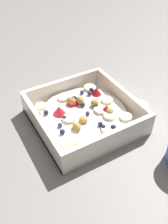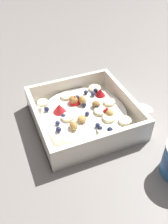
% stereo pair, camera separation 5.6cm
% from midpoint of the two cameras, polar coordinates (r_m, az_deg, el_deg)
% --- Properties ---
extents(ground_plane, '(2.40, 2.40, 0.00)m').
position_cam_midpoint_polar(ground_plane, '(0.59, -2.37, -1.52)').
color(ground_plane, gray).
extents(fruit_bowl, '(0.23, 0.23, 0.06)m').
position_cam_midpoint_polar(fruit_bowl, '(0.57, -2.81, -0.86)').
color(fruit_bowl, white).
rests_on(fruit_bowl, ground).
extents(spoon, '(0.09, 0.16, 0.01)m').
position_cam_midpoint_polar(spoon, '(0.65, 8.61, 3.01)').
color(spoon, silver).
rests_on(spoon, ground).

